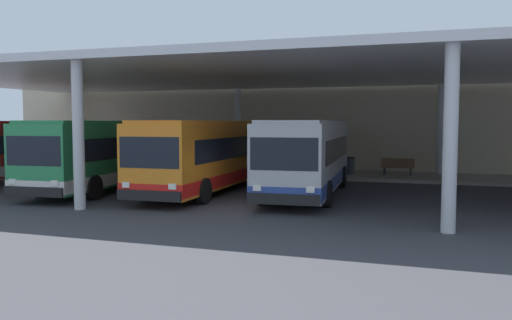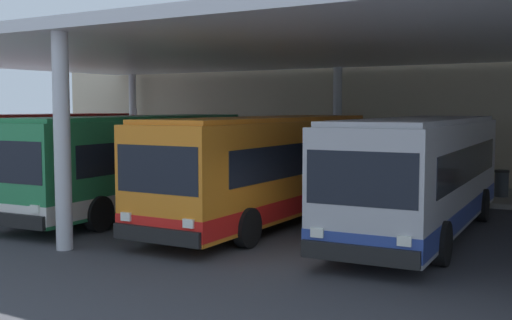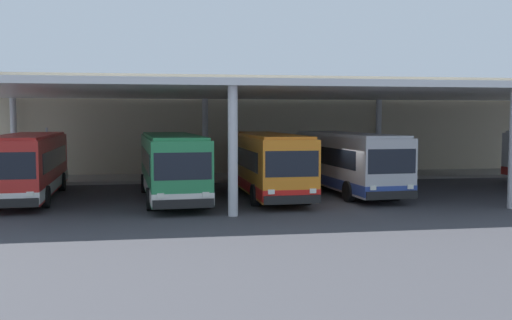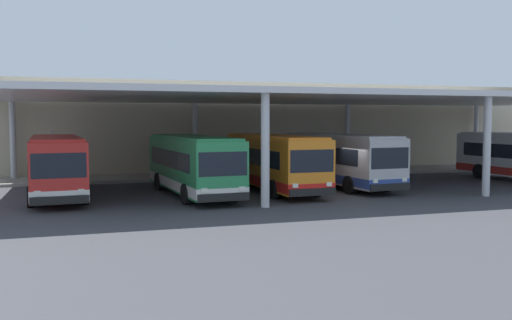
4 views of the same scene
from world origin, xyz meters
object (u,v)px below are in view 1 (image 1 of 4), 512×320
at_px(bus_middle_bay, 206,155).
at_px(bus_far_bay, 308,156).
at_px(trash_bin, 350,166).
at_px(bench_waiting, 398,166).
at_px(bus_second_bay, 108,154).
at_px(bus_nearest_bay, 10,150).
at_px(banner_sign, 85,139).

height_order(bus_middle_bay, bus_far_bay, same).
bearing_deg(trash_bin, bench_waiting, 9.93).
height_order(bus_second_bay, trash_bin, bus_second_bay).
height_order(bus_nearest_bay, trash_bin, bus_nearest_bay).
bearing_deg(bus_middle_bay, trash_bin, 57.87).
height_order(bus_nearest_bay, banner_sign, banner_sign).
height_order(bus_nearest_bay, bus_far_bay, same).
relative_size(bus_middle_bay, trash_bin, 10.82).
height_order(bus_nearest_bay, bus_middle_bay, same).
distance_m(bus_second_bay, bus_middle_bay, 4.80).
bearing_deg(bus_middle_bay, bus_nearest_bay, 176.12).
bearing_deg(bus_nearest_bay, bus_middle_bay, -3.88).
xyz_separation_m(bus_nearest_bay, banner_sign, (-0.49, 6.99, 0.32)).
distance_m(bus_nearest_bay, bus_second_bay, 7.03).
height_order(bus_far_bay, bench_waiting, bus_far_bay).
relative_size(bus_middle_bay, bus_far_bay, 0.99).
relative_size(bench_waiting, banner_sign, 0.56).
relative_size(bus_far_bay, trash_bin, 10.90).
distance_m(bus_nearest_bay, banner_sign, 7.01).
bearing_deg(bus_second_bay, bus_middle_bay, 5.67).
xyz_separation_m(bus_middle_bay, bus_far_bay, (4.46, 0.65, 0.00)).
height_order(bus_nearest_bay, bench_waiting, bus_nearest_bay).
distance_m(bus_nearest_bay, bench_waiting, 20.96).
bearing_deg(bus_middle_bay, banner_sign, 147.45).
relative_size(bus_second_bay, banner_sign, 3.34).
relative_size(trash_bin, banner_sign, 0.31).
height_order(bus_middle_bay, bench_waiting, bus_middle_bay).
bearing_deg(trash_bin, bus_nearest_bay, -156.25).
bearing_deg(bench_waiting, banner_sign, -177.48).
height_order(bus_far_bay, banner_sign, banner_sign).
relative_size(bus_nearest_bay, bench_waiting, 5.92).
bearing_deg(bench_waiting, bus_second_bay, -143.82).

